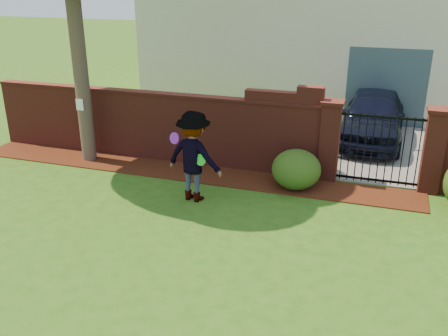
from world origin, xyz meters
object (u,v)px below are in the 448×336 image
(frisbee_purple, at_px, (175,138))
(frisbee_green, at_px, (200,160))
(man, at_px, (193,157))
(car, at_px, (372,118))

(frisbee_purple, height_order, frisbee_green, frisbee_purple)
(man, xyz_separation_m, frisbee_green, (0.22, -0.14, 0.02))
(car, bearing_deg, man, -122.36)
(car, height_order, frisbee_green, car)
(man, relative_size, frisbee_purple, 7.83)
(car, distance_m, frisbee_green, 6.09)
(frisbee_green, bearing_deg, man, 148.21)
(man, distance_m, frisbee_purple, 0.54)
(car, bearing_deg, frisbee_purple, -125.65)
(car, distance_m, man, 6.09)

